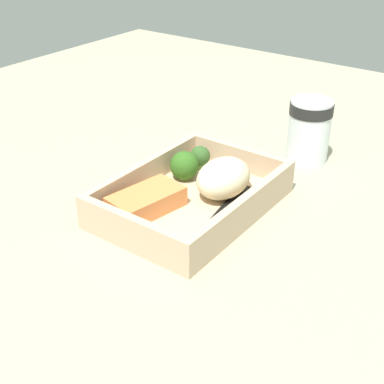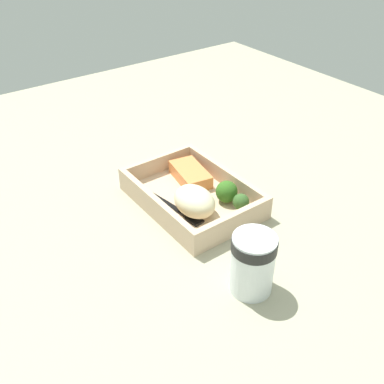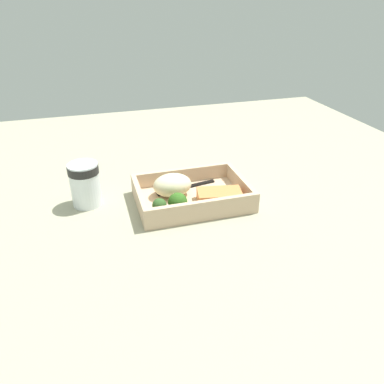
# 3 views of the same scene
# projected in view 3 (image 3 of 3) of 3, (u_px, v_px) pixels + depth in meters

# --- Properties ---
(ground_plane) EXTENTS (1.60, 1.60, 0.02)m
(ground_plane) POSITION_uv_depth(u_px,v_px,m) (192.00, 205.00, 0.91)
(ground_plane) COLOR #A09D82
(takeout_tray) EXTENTS (0.26, 0.19, 0.01)m
(takeout_tray) POSITION_uv_depth(u_px,v_px,m) (192.00, 200.00, 0.90)
(takeout_tray) COLOR #CCAC8B
(takeout_tray) RESTS_ON ground_plane
(tray_rim) EXTENTS (0.26, 0.19, 0.04)m
(tray_rim) POSITION_uv_depth(u_px,v_px,m) (192.00, 191.00, 0.89)
(tray_rim) COLOR #CCAC8B
(tray_rim) RESTS_ON takeout_tray
(salmon_fillet) EXTENTS (0.11, 0.07, 0.03)m
(salmon_fillet) POSITION_uv_depth(u_px,v_px,m) (219.00, 196.00, 0.88)
(salmon_fillet) COLOR #E58547
(salmon_fillet) RESTS_ON takeout_tray
(mashed_potatoes) EXTENTS (0.09, 0.07, 0.05)m
(mashed_potatoes) POSITION_uv_depth(u_px,v_px,m) (172.00, 185.00, 0.90)
(mashed_potatoes) COLOR beige
(mashed_potatoes) RESTS_ON takeout_tray
(broccoli_floret_1) EXTENTS (0.03, 0.03, 0.04)m
(broccoli_floret_1) POSITION_uv_depth(u_px,v_px,m) (159.00, 206.00, 0.82)
(broccoli_floret_1) COLOR #7DA355
(broccoli_floret_1) RESTS_ON takeout_tray
(broccoli_floret_2) EXTENTS (0.04, 0.04, 0.04)m
(broccoli_floret_2) POSITION_uv_depth(u_px,v_px,m) (178.00, 202.00, 0.83)
(broccoli_floret_2) COLOR #7E974F
(broccoli_floret_2) RESTS_ON takeout_tray
(fork) EXTENTS (0.16, 0.04, 0.00)m
(fork) POSITION_uv_depth(u_px,v_px,m) (182.00, 188.00, 0.94)
(fork) COLOR black
(fork) RESTS_ON takeout_tray
(paper_cup) EXTENTS (0.07, 0.07, 0.10)m
(paper_cup) POSITION_uv_depth(u_px,v_px,m) (85.00, 182.00, 0.87)
(paper_cup) COLOR white
(paper_cup) RESTS_ON ground_plane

